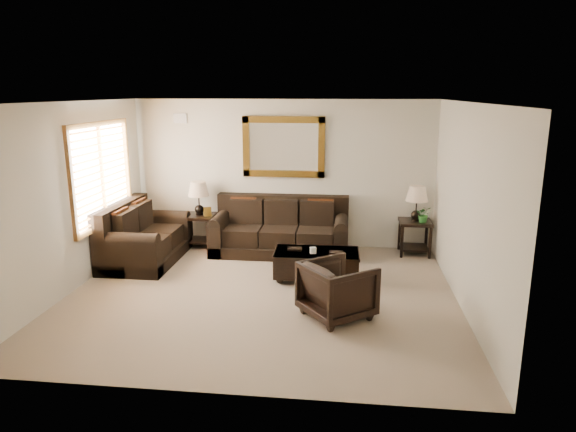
# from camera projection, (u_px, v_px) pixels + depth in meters

# --- Properties ---
(room) EXTENTS (5.51, 5.01, 2.71)m
(room) POSITION_uv_depth(u_px,v_px,m) (260.00, 202.00, 7.04)
(room) COLOR #85775C
(room) RESTS_ON ground
(window) EXTENTS (0.07, 1.96, 1.66)m
(window) POSITION_uv_depth(u_px,v_px,m) (102.00, 174.00, 8.16)
(window) COLOR white
(window) RESTS_ON room
(mirror) EXTENTS (1.50, 0.06, 1.10)m
(mirror) POSITION_uv_depth(u_px,v_px,m) (284.00, 147.00, 9.30)
(mirror) COLOR #4C250F
(mirror) RESTS_ON room
(air_vent) EXTENTS (0.25, 0.02, 0.18)m
(air_vent) POSITION_uv_depth(u_px,v_px,m) (180.00, 118.00, 9.41)
(air_vent) COLOR #999999
(air_vent) RESTS_ON room
(sofa) EXTENTS (2.41, 1.04, 0.99)m
(sofa) POSITION_uv_depth(u_px,v_px,m) (281.00, 233.00, 9.23)
(sofa) COLOR black
(sofa) RESTS_ON room
(loveseat) EXTENTS (1.06, 1.79, 1.01)m
(loveseat) POSITION_uv_depth(u_px,v_px,m) (142.00, 240.00, 8.73)
(loveseat) COLOR black
(loveseat) RESTS_ON room
(end_table_left) EXTENTS (0.56, 0.56, 1.23)m
(end_table_left) POSITION_uv_depth(u_px,v_px,m) (199.00, 205.00, 9.44)
(end_table_left) COLOR black
(end_table_left) RESTS_ON room
(end_table_right) EXTENTS (0.56, 0.56, 1.23)m
(end_table_right) POSITION_uv_depth(u_px,v_px,m) (416.00, 210.00, 9.00)
(end_table_right) COLOR black
(end_table_right) RESTS_ON room
(coffee_table) EXTENTS (1.31, 0.73, 0.55)m
(coffee_table) POSITION_uv_depth(u_px,v_px,m) (316.00, 262.00, 7.91)
(coffee_table) COLOR black
(coffee_table) RESTS_ON room
(armchair) EXTENTS (1.06, 1.07, 0.80)m
(armchair) POSITION_uv_depth(u_px,v_px,m) (337.00, 287.00, 6.55)
(armchair) COLOR black
(armchair) RESTS_ON floor
(potted_plant) EXTENTS (0.28, 0.31, 0.23)m
(potted_plant) POSITION_uv_depth(u_px,v_px,m) (424.00, 216.00, 8.91)
(potted_plant) COLOR #235F20
(potted_plant) RESTS_ON end_table_right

